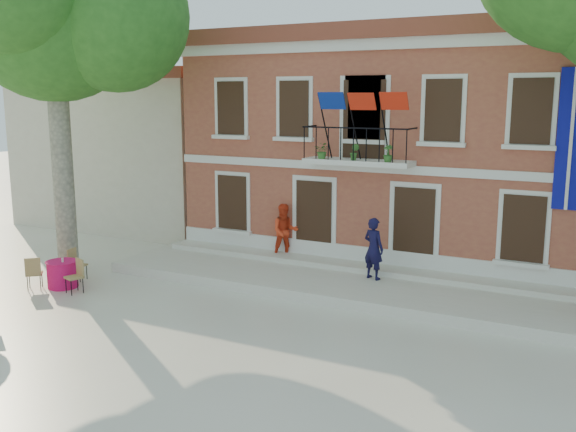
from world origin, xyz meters
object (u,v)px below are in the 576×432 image
(pedestrian_navy, at_px, (374,248))
(pedestrian_orange, at_px, (285,231))
(cafe_table_3, at_px, (62,273))
(plane_tree_west, at_px, (52,10))

(pedestrian_navy, height_order, pedestrian_orange, pedestrian_navy)
(pedestrian_navy, xyz_separation_m, pedestrian_orange, (-3.29, 0.91, -0.00))
(pedestrian_navy, relative_size, cafe_table_3, 0.96)
(pedestrian_orange, bearing_deg, pedestrian_navy, -49.95)
(plane_tree_west, height_order, pedestrian_orange, plane_tree_west)
(pedestrian_orange, relative_size, cafe_table_3, 0.95)
(pedestrian_orange, xyz_separation_m, cafe_table_3, (-4.62, -4.86, -0.75))
(plane_tree_west, bearing_deg, cafe_table_3, -49.95)
(plane_tree_west, relative_size, pedestrian_navy, 6.03)
(pedestrian_navy, bearing_deg, cafe_table_3, 45.49)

